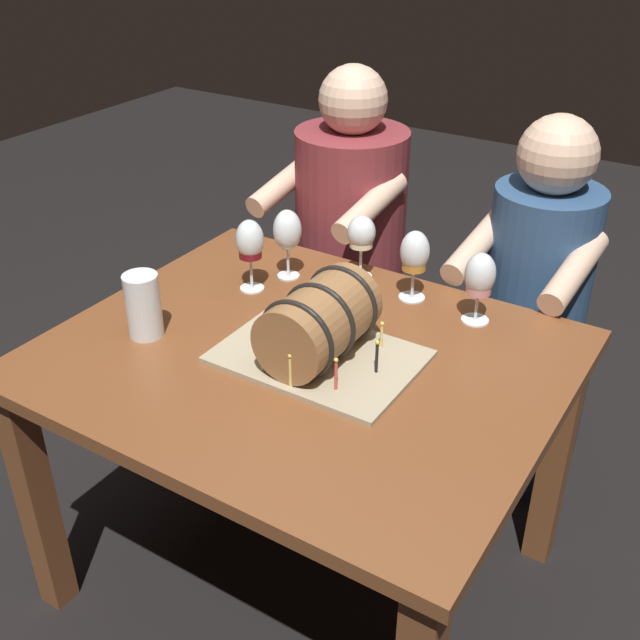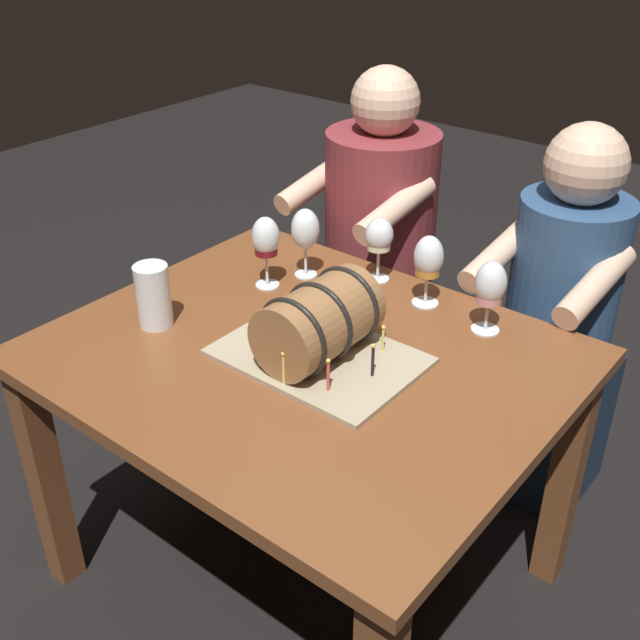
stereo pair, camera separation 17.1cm
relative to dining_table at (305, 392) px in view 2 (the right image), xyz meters
The scene contains 11 objects.
ground_plane 0.62m from the dining_table, ahead, with size 8.00×8.00×0.00m, color black.
dining_table is the anchor object (origin of this frame).
barrel_cake 0.20m from the dining_table, ahead, with size 0.45×0.32×0.19m.
wine_glass_amber 0.45m from the dining_table, 75.84° to the left, with size 0.07×0.07×0.19m.
wine_glass_white 0.48m from the dining_table, 101.05° to the left, with size 0.08×0.08×0.18m.
wine_glass_red 0.42m from the dining_table, 146.51° to the left, with size 0.07×0.07×0.20m.
wine_glass_empty 0.46m from the dining_table, 129.27° to the left, with size 0.08×0.08×0.19m.
wine_glass_rose 0.50m from the dining_table, 51.46° to the left, with size 0.07×0.07×0.18m.
beer_pint 0.43m from the dining_table, 160.30° to the right, with size 0.08×0.08×0.16m.
person_seated_left 0.81m from the dining_table, 112.61° to the left, with size 0.41×0.49×1.21m.
person_seated_right 0.82m from the dining_table, 67.41° to the left, with size 0.36×0.46×1.15m.
Camera 2 is at (0.97, -1.14, 1.70)m, focal length 43.22 mm.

